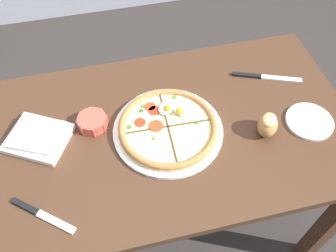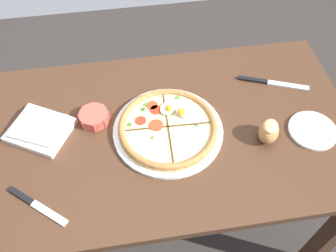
{
  "view_description": "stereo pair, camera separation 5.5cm",
  "coord_description": "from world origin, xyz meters",
  "px_view_note": "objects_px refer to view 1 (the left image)",
  "views": [
    {
      "loc": [
        -0.17,
        -0.68,
        1.7
      ],
      "look_at": [
        -0.01,
        -0.01,
        0.79
      ],
      "focal_mm": 38.0,
      "sensor_mm": 36.0,
      "label": 1
    },
    {
      "loc": [
        -0.12,
        -0.69,
        1.7
      ],
      "look_at": [
        -0.01,
        -0.01,
        0.79
      ],
      "focal_mm": 38.0,
      "sensor_mm": 36.0,
      "label": 2
    }
  ],
  "objects_px": {
    "dining_table": "(171,149)",
    "knife_spare": "(266,77)",
    "napkin_folded": "(38,137)",
    "pizza": "(168,128)",
    "side_saucer": "(309,121)",
    "bread_piece_near": "(268,125)",
    "ramekin_bowl": "(92,121)",
    "knife_main": "(42,215)"
  },
  "relations": [
    {
      "from": "dining_table",
      "to": "knife_spare",
      "type": "bearing_deg",
      "value": 20.14
    },
    {
      "from": "napkin_folded",
      "to": "knife_spare",
      "type": "bearing_deg",
      "value": 6.39
    },
    {
      "from": "pizza",
      "to": "side_saucer",
      "type": "bearing_deg",
      "value": -8.96
    },
    {
      "from": "napkin_folded",
      "to": "bread_piece_near",
      "type": "bearing_deg",
      "value": -10.91
    },
    {
      "from": "pizza",
      "to": "knife_spare",
      "type": "xyz_separation_m",
      "value": [
        0.41,
        0.15,
        -0.01
      ]
    },
    {
      "from": "ramekin_bowl",
      "to": "side_saucer",
      "type": "distance_m",
      "value": 0.72
    },
    {
      "from": "dining_table",
      "to": "bread_piece_near",
      "type": "distance_m",
      "value": 0.35
    },
    {
      "from": "knife_spare",
      "to": "side_saucer",
      "type": "relative_size",
      "value": 1.55
    },
    {
      "from": "knife_spare",
      "to": "dining_table",
      "type": "bearing_deg",
      "value": -138.75
    },
    {
      "from": "pizza",
      "to": "side_saucer",
      "type": "relative_size",
      "value": 2.28
    },
    {
      "from": "pizza",
      "to": "bread_piece_near",
      "type": "xyz_separation_m",
      "value": [
        0.31,
        -0.08,
        0.02
      ]
    },
    {
      "from": "dining_table",
      "to": "napkin_folded",
      "type": "distance_m",
      "value": 0.45
    },
    {
      "from": "side_saucer",
      "to": "dining_table",
      "type": "bearing_deg",
      "value": 169.73
    },
    {
      "from": "dining_table",
      "to": "ramekin_bowl",
      "type": "height_order",
      "value": "ramekin_bowl"
    },
    {
      "from": "knife_spare",
      "to": "side_saucer",
      "type": "height_order",
      "value": "same"
    },
    {
      "from": "knife_spare",
      "to": "bread_piece_near",
      "type": "bearing_deg",
      "value": -92.01
    },
    {
      "from": "napkin_folded",
      "to": "side_saucer",
      "type": "xyz_separation_m",
      "value": [
        0.88,
        -0.14,
        -0.01
      ]
    },
    {
      "from": "pizza",
      "to": "ramekin_bowl",
      "type": "xyz_separation_m",
      "value": [
        -0.24,
        0.08,
        0.0
      ]
    },
    {
      "from": "dining_table",
      "to": "napkin_folded",
      "type": "xyz_separation_m",
      "value": [
        -0.42,
        0.05,
        0.14
      ]
    },
    {
      "from": "ramekin_bowl",
      "to": "side_saucer",
      "type": "height_order",
      "value": "ramekin_bowl"
    },
    {
      "from": "dining_table",
      "to": "knife_spare",
      "type": "relative_size",
      "value": 5.05
    },
    {
      "from": "pizza",
      "to": "bread_piece_near",
      "type": "bearing_deg",
      "value": -13.97
    },
    {
      "from": "side_saucer",
      "to": "bread_piece_near",
      "type": "bearing_deg",
      "value": -178.85
    },
    {
      "from": "dining_table",
      "to": "knife_main",
      "type": "relative_size",
      "value": 7.06
    },
    {
      "from": "bread_piece_near",
      "to": "pizza",
      "type": "bearing_deg",
      "value": 166.03
    },
    {
      "from": "pizza",
      "to": "side_saucer",
      "type": "height_order",
      "value": "pizza"
    },
    {
      "from": "ramekin_bowl",
      "to": "pizza",
      "type": "bearing_deg",
      "value": -19.02
    },
    {
      "from": "napkin_folded",
      "to": "side_saucer",
      "type": "distance_m",
      "value": 0.89
    },
    {
      "from": "ramekin_bowl",
      "to": "knife_main",
      "type": "height_order",
      "value": "ramekin_bowl"
    },
    {
      "from": "pizza",
      "to": "ramekin_bowl",
      "type": "bearing_deg",
      "value": 160.98
    },
    {
      "from": "napkin_folded",
      "to": "bread_piece_near",
      "type": "relative_size",
      "value": 2.32
    },
    {
      "from": "pizza",
      "to": "napkin_folded",
      "type": "height_order",
      "value": "pizza"
    },
    {
      "from": "napkin_folded",
      "to": "knife_spare",
      "type": "distance_m",
      "value": 0.82
    },
    {
      "from": "pizza",
      "to": "knife_main",
      "type": "relative_size",
      "value": 2.06
    },
    {
      "from": "pizza",
      "to": "bread_piece_near",
      "type": "distance_m",
      "value": 0.32
    },
    {
      "from": "side_saucer",
      "to": "pizza",
      "type": "bearing_deg",
      "value": 171.04
    },
    {
      "from": "bread_piece_near",
      "to": "side_saucer",
      "type": "relative_size",
      "value": 0.66
    },
    {
      "from": "pizza",
      "to": "knife_spare",
      "type": "distance_m",
      "value": 0.44
    },
    {
      "from": "bread_piece_near",
      "to": "side_saucer",
      "type": "height_order",
      "value": "bread_piece_near"
    },
    {
      "from": "napkin_folded",
      "to": "knife_spare",
      "type": "relative_size",
      "value": 0.98
    },
    {
      "from": "bread_piece_near",
      "to": "side_saucer",
      "type": "distance_m",
      "value": 0.16
    },
    {
      "from": "knife_main",
      "to": "knife_spare",
      "type": "relative_size",
      "value": 0.72
    }
  ]
}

